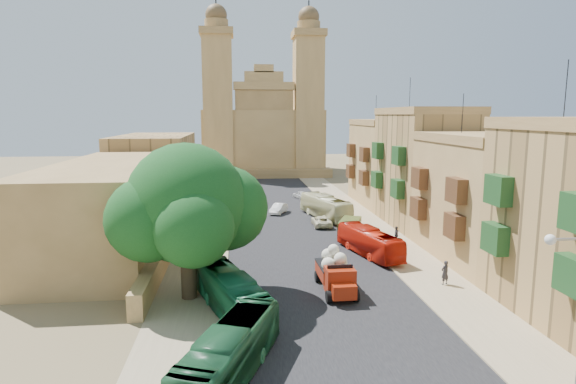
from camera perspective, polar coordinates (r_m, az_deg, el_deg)
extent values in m
plane|color=brown|center=(32.66, 5.10, -14.23)|extent=(260.00, 260.00, 0.00)
cube|color=black|center=(61.07, -0.41, -3.11)|extent=(14.00, 140.00, 0.01)
cube|color=#998564|center=(62.73, 8.27, -2.88)|extent=(5.00, 140.00, 0.01)
cube|color=#998564|center=(60.87, -9.35, -3.28)|extent=(5.00, 140.00, 0.01)
cube|color=#998564|center=(62.14, 6.04, -2.90)|extent=(0.25, 140.00, 0.12)
cube|color=#998564|center=(60.77, -7.00, -3.19)|extent=(0.25, 140.00, 0.12)
cylinder|color=black|center=(36.02, 30.09, 10.58)|extent=(0.06, 0.06, 3.60)
cube|color=#1C461E|center=(29.73, 30.79, -8.54)|extent=(0.90, 2.20, 2.00)
cube|color=#1C461E|center=(36.02, 23.31, -5.07)|extent=(0.90, 2.20, 2.00)
cube|color=#1C461E|center=(35.39, 23.65, 0.21)|extent=(0.90, 2.20, 2.00)
cube|color=#A47E4A|center=(46.64, 22.08, -1.04)|extent=(8.00, 14.00, 10.50)
cube|color=olive|center=(46.05, 22.50, 5.90)|extent=(8.20, 14.00, 0.80)
cylinder|color=black|center=(48.04, 19.99, 8.77)|extent=(0.06, 0.06, 3.60)
cube|color=#4F2F1A|center=(41.46, 19.10, -3.85)|extent=(0.90, 2.20, 2.00)
cube|color=#4F2F1A|center=(48.50, 15.17, -1.83)|extent=(0.90, 2.20, 2.00)
cube|color=#4F2F1A|center=(40.92, 19.31, 0.17)|extent=(0.90, 2.20, 2.00)
cube|color=#4F2F1A|center=(48.04, 15.31, 1.61)|extent=(0.90, 2.20, 2.00)
cube|color=#AE864F|center=(59.03, 15.76, 2.51)|extent=(8.00, 14.00, 13.00)
cube|color=olive|center=(58.68, 16.05, 9.22)|extent=(8.20, 14.00, 0.80)
cylinder|color=black|center=(60.99, 14.25, 11.34)|extent=(0.06, 0.06, 3.60)
cube|color=#1C461E|center=(54.03, 12.85, 0.37)|extent=(0.90, 2.20, 2.00)
cube|color=#1C461E|center=(61.42, 10.48, 1.48)|extent=(0.90, 2.20, 2.00)
cube|color=#1C461E|center=(53.62, 12.98, 4.22)|extent=(0.90, 2.20, 2.00)
cube|color=#1C461E|center=(61.05, 10.58, 4.87)|extent=(0.90, 2.20, 2.00)
cube|color=#A47E4A|center=(72.20, 11.60, 3.21)|extent=(8.00, 14.00, 11.50)
cube|color=olive|center=(71.86, 11.76, 8.09)|extent=(8.20, 14.00, 0.80)
cylinder|color=black|center=(74.24, 10.40, 9.86)|extent=(0.06, 0.06, 3.60)
cube|color=#4F2F1A|center=(67.37, 8.97, 1.69)|extent=(0.90, 2.20, 2.00)
cube|color=#4F2F1A|center=(74.90, 7.41, 2.46)|extent=(0.90, 2.20, 2.00)
cube|color=#4F2F1A|center=(67.03, 9.04, 4.42)|extent=(0.90, 2.20, 2.00)
cube|color=#4F2F1A|center=(74.60, 7.46, 4.92)|extent=(0.90, 2.20, 2.00)
cube|color=#A47E4A|center=(51.24, -13.33, -4.72)|extent=(1.00, 40.00, 1.80)
cube|color=olive|center=(49.64, -20.07, -1.58)|extent=(10.00, 28.00, 8.40)
cube|color=#AE864F|center=(74.78, -15.41, 2.69)|extent=(10.00, 22.00, 10.00)
cube|color=#A47E4A|center=(110.71, -3.10, 6.01)|extent=(26.00, 20.00, 14.00)
cube|color=olive|center=(100.79, -2.74, 2.23)|extent=(28.00, 4.00, 1.80)
cube|color=olive|center=(101.81, -2.84, 7.44)|extent=(12.00, 2.00, 16.00)
cube|color=#A47E4A|center=(101.94, -2.88, 12.44)|extent=(12.60, 2.40, 1.60)
cube|color=#A47E4A|center=(102.06, -2.89, 13.40)|extent=(8.00, 2.00, 2.40)
cube|color=#A47E4A|center=(102.21, -2.90, 14.40)|extent=(4.00, 2.00, 1.60)
cube|color=#A47E4A|center=(102.96, -8.27, 9.88)|extent=(6.00, 6.00, 29.00)
cube|color=olive|center=(104.29, -8.47, 18.20)|extent=(6.80, 6.80, 1.40)
cylinder|color=olive|center=(104.56, -8.49, 19.06)|extent=(4.80, 4.80, 1.80)
sphere|color=brown|center=(104.89, -8.51, 20.03)|extent=(4.40, 4.40, 4.40)
cylinder|color=black|center=(105.37, -8.55, 21.31)|extent=(0.28, 0.28, 1.80)
cube|color=#A47E4A|center=(104.07, 2.40, 9.95)|extent=(6.00, 6.00, 29.00)
cube|color=olive|center=(105.38, 2.46, 18.19)|extent=(6.80, 6.80, 1.40)
cylinder|color=olive|center=(105.65, 2.47, 19.05)|extent=(4.80, 4.80, 1.80)
sphere|color=brown|center=(105.98, 2.48, 20.00)|extent=(4.40, 4.40, 4.40)
cylinder|color=black|center=(106.46, 2.48, 21.27)|extent=(0.28, 0.28, 1.80)
cylinder|color=#382B1C|center=(35.26, -11.70, -8.95)|extent=(1.11, 1.11, 4.21)
sphere|color=#0F3915|center=(34.10, -11.95, -1.30)|extent=(8.43, 8.43, 8.43)
sphere|color=#0F3915|center=(35.37, -7.41, -1.91)|extent=(6.21, 6.21, 6.21)
sphere|color=#0F3915|center=(33.64, -16.21, -3.15)|extent=(5.77, 5.77, 5.77)
sphere|color=#0F3915|center=(31.67, -11.16, -4.12)|extent=(5.32, 5.32, 5.32)
sphere|color=#0F3915|center=(36.50, -13.53, 0.72)|extent=(4.88, 4.88, 4.88)
cylinder|color=#382B1C|center=(43.19, -11.33, -6.80)|extent=(0.44, 0.44, 2.44)
sphere|color=#0F3915|center=(42.59, -11.43, -3.62)|extent=(3.54, 3.54, 3.54)
cylinder|color=#382B1C|center=(54.84, -10.23, -3.58)|extent=(0.44, 0.44, 2.04)
sphere|color=#0F3915|center=(54.43, -10.30, -1.46)|extent=(2.97, 2.97, 2.97)
cylinder|color=#382B1C|center=(66.58, -9.53, -1.36)|extent=(0.44, 0.44, 1.96)
sphere|color=#0F3915|center=(66.26, -9.58, 0.32)|extent=(2.85, 2.85, 2.85)
cylinder|color=#382B1C|center=(78.39, -9.05, 0.29)|extent=(0.44, 0.44, 2.15)
sphere|color=#0F3915|center=(78.09, -9.08, 1.86)|extent=(3.13, 3.13, 3.13)
cylinder|color=gray|center=(22.45, 30.55, -4.83)|extent=(1.80, 0.12, 0.12)
sphere|color=white|center=(21.93, 28.66, -4.98)|extent=(0.44, 0.44, 0.44)
cube|color=maroon|center=(37.08, 5.35, -9.34)|extent=(2.19, 3.54, 0.88)
cube|color=black|center=(36.93, 5.37, -8.62)|extent=(2.24, 3.59, 0.12)
cube|color=maroon|center=(34.98, 6.15, -10.32)|extent=(2.07, 1.69, 1.75)
cube|color=maroon|center=(34.05, 6.60, -11.58)|extent=(1.67, 1.19, 0.97)
cube|color=black|center=(34.76, 6.17, -9.27)|extent=(1.85, 0.13, 0.88)
cylinder|color=black|center=(34.28, 4.85, -12.28)|extent=(0.35, 0.88, 0.88)
cylinder|color=black|center=(34.72, 8.07, -12.06)|extent=(0.35, 0.88, 0.88)
cylinder|color=black|center=(38.23, 3.51, -9.97)|extent=(0.35, 0.88, 0.88)
cylinder|color=black|center=(38.62, 6.39, -9.81)|extent=(0.35, 0.88, 0.88)
sphere|color=beige|center=(36.21, 4.81, -8.57)|extent=(1.07, 1.07, 1.07)
sphere|color=beige|center=(36.69, 6.22, -8.35)|extent=(1.07, 1.07, 1.07)
sphere|color=beige|center=(37.40, 5.18, -8.00)|extent=(1.07, 1.07, 1.07)
sphere|color=beige|center=(36.71, 4.75, -7.45)|extent=(0.97, 0.97, 0.97)
sphere|color=beige|center=(35.97, 6.22, -7.90)|extent=(0.97, 0.97, 0.97)
sphere|color=beige|center=(36.49, 5.43, -6.84)|extent=(0.88, 0.88, 0.88)
cube|color=#424B1C|center=(52.23, 7.33, -4.27)|extent=(3.46, 4.83, 1.83)
cylinder|color=black|center=(51.02, 6.08, -5.20)|extent=(0.54, 0.79, 0.73)
cylinder|color=black|center=(50.76, 8.02, -5.31)|extent=(0.54, 0.79, 0.73)
cylinder|color=black|center=(53.97, 6.66, -4.42)|extent=(0.54, 0.79, 0.73)
cylinder|color=black|center=(53.73, 8.48, -4.52)|extent=(0.54, 0.79, 0.73)
imported|color=#1E5732|center=(25.06, -6.94, -18.46)|extent=(5.67, 9.81, 2.69)
imported|color=#17643B|center=(32.51, -6.78, -11.78)|extent=(5.36, 10.02, 2.73)
imported|color=red|center=(45.57, 9.62, -5.86)|extent=(4.35, 9.29, 2.52)
imported|color=beige|center=(60.91, 4.46, -1.78)|extent=(5.14, 10.70, 2.90)
imported|color=#4C6FBF|center=(52.58, -4.93, -4.46)|extent=(2.88, 3.96, 1.25)
imported|color=white|center=(63.87, -1.13, -1.98)|extent=(2.86, 4.18, 1.31)
imported|color=beige|center=(56.71, 3.98, -3.46)|extent=(2.10, 4.44, 1.22)
imported|color=#151948|center=(69.79, -4.01, -1.04)|extent=(3.47, 4.99, 1.34)
imported|color=silver|center=(75.27, 1.54, -0.33)|extent=(2.56, 3.84, 1.21)
imported|color=#578DD2|center=(89.90, -5.12, 1.22)|extent=(2.54, 4.24, 1.32)
imported|color=#28252A|center=(39.33, 18.10, -9.08)|extent=(0.81, 0.66, 1.90)
imported|color=#2F3037|center=(50.27, 12.71, -4.98)|extent=(0.60, 1.09, 1.76)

